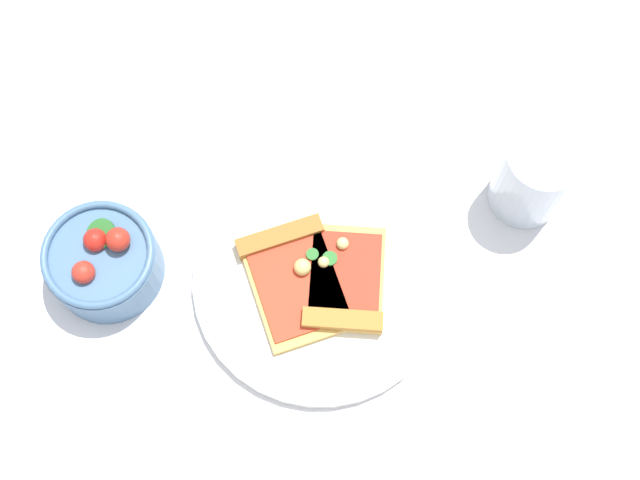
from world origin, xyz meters
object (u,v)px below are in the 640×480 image
(plate, at_px, (321,280))
(pizza_slice_far, at_px, (293,274))
(salad_bowl, at_px, (103,261))
(soda_glass, at_px, (533,179))
(pizza_slice_near, at_px, (344,287))

(plate, distance_m, pizza_slice_far, 0.03)
(salad_bowl, bearing_deg, soda_glass, -107.43)
(pizza_slice_far, xyz_separation_m, salad_bowl, (0.10, 0.17, 0.01))
(pizza_slice_far, distance_m, soda_glass, 0.27)
(pizza_slice_near, xyz_separation_m, pizza_slice_far, (0.04, 0.04, -0.00))
(pizza_slice_near, bearing_deg, pizza_slice_far, 46.85)
(salad_bowl, bearing_deg, pizza_slice_near, -123.79)
(plate, relative_size, salad_bowl, 2.31)
(pizza_slice_near, distance_m, salad_bowl, 0.25)
(pizza_slice_near, height_order, salad_bowl, salad_bowl)
(plate, xyz_separation_m, pizza_slice_far, (0.02, 0.02, 0.01))
(pizza_slice_near, bearing_deg, salad_bowl, 56.21)
(salad_bowl, relative_size, soda_glass, 1.10)
(pizza_slice_near, bearing_deg, soda_glass, -89.33)
(plate, distance_m, pizza_slice_near, 0.03)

